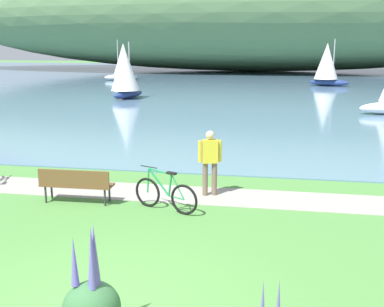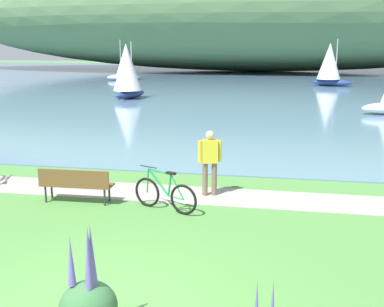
{
  "view_description": "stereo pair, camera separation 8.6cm",
  "coord_description": "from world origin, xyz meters",
  "px_view_note": "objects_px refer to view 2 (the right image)",
  "views": [
    {
      "loc": [
        2.49,
        -5.93,
        3.85
      ],
      "look_at": [
        0.3,
        6.28,
        1.0
      ],
      "focal_mm": 44.77,
      "sensor_mm": 36.0,
      "label": 1
    },
    {
      "loc": [
        2.58,
        -5.92,
        3.85
      ],
      "look_at": [
        0.3,
        6.28,
        1.0
      ],
      "focal_mm": 44.77,
      "sensor_mm": 36.0,
      "label": 2
    }
  ],
  "objects_px": {
    "bicycle_leaning_near_bench": "(165,194)",
    "sailboat_toward_hillside": "(330,64)",
    "sailboat_mid_bay": "(127,72)",
    "person_at_shoreline": "(210,159)",
    "sailboat_nearest_to_shore": "(126,61)",
    "park_bench_near_camera": "(76,183)"
  },
  "relations": [
    {
      "from": "person_at_shoreline",
      "to": "sailboat_nearest_to_shore",
      "type": "xyz_separation_m",
      "value": [
        -14.79,
        38.1,
        1.05
      ]
    },
    {
      "from": "bicycle_leaning_near_bench",
      "to": "sailboat_mid_bay",
      "type": "xyz_separation_m",
      "value": [
        -8.11,
        22.16,
        1.5
      ]
    },
    {
      "from": "bicycle_leaning_near_bench",
      "to": "sailboat_toward_hillside",
      "type": "height_order",
      "value": "sailboat_toward_hillside"
    },
    {
      "from": "person_at_shoreline",
      "to": "sailboat_toward_hillside",
      "type": "distance_m",
      "value": 34.84
    },
    {
      "from": "sailboat_nearest_to_shore",
      "to": "sailboat_toward_hillside",
      "type": "xyz_separation_m",
      "value": [
        20.77,
        -3.8,
        0.01
      ]
    },
    {
      "from": "park_bench_near_camera",
      "to": "person_at_shoreline",
      "type": "relative_size",
      "value": 1.06
    },
    {
      "from": "bicycle_leaning_near_bench",
      "to": "sailboat_nearest_to_shore",
      "type": "relative_size",
      "value": 0.39
    },
    {
      "from": "person_at_shoreline",
      "to": "sailboat_nearest_to_shore",
      "type": "bearing_deg",
      "value": 111.22
    },
    {
      "from": "park_bench_near_camera",
      "to": "bicycle_leaning_near_bench",
      "type": "height_order",
      "value": "bicycle_leaning_near_bench"
    },
    {
      "from": "bicycle_leaning_near_bench",
      "to": "sailboat_toward_hillside",
      "type": "distance_m",
      "value": 36.31
    },
    {
      "from": "park_bench_near_camera",
      "to": "sailboat_toward_hillside",
      "type": "height_order",
      "value": "sailboat_toward_hillside"
    },
    {
      "from": "bicycle_leaning_near_bench",
      "to": "person_at_shoreline",
      "type": "distance_m",
      "value": 1.69
    },
    {
      "from": "sailboat_nearest_to_shore",
      "to": "park_bench_near_camera",
      "type": "bearing_deg",
      "value": -73.5
    },
    {
      "from": "bicycle_leaning_near_bench",
      "to": "person_at_shoreline",
      "type": "relative_size",
      "value": 0.97
    },
    {
      "from": "sailboat_toward_hillside",
      "to": "sailboat_mid_bay",
      "type": "bearing_deg",
      "value": -138.0
    },
    {
      "from": "bicycle_leaning_near_bench",
      "to": "person_at_shoreline",
      "type": "xyz_separation_m",
      "value": [
        0.87,
        1.32,
        0.58
      ]
    },
    {
      "from": "sailboat_mid_bay",
      "to": "sailboat_nearest_to_shore",
      "type": "bearing_deg",
      "value": 108.62
    },
    {
      "from": "bicycle_leaning_near_bench",
      "to": "sailboat_toward_hillside",
      "type": "relative_size",
      "value": 0.39
    },
    {
      "from": "person_at_shoreline",
      "to": "park_bench_near_camera",
      "type": "bearing_deg",
      "value": -159.25
    },
    {
      "from": "park_bench_near_camera",
      "to": "sailboat_mid_bay",
      "type": "distance_m",
      "value": 22.83
    },
    {
      "from": "bicycle_leaning_near_bench",
      "to": "sailboat_nearest_to_shore",
      "type": "height_order",
      "value": "sailboat_nearest_to_shore"
    },
    {
      "from": "person_at_shoreline",
      "to": "sailboat_nearest_to_shore",
      "type": "relative_size",
      "value": 0.4
    }
  ]
}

